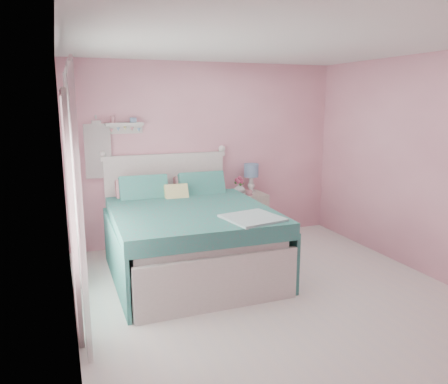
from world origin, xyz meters
TOP-DOWN VIEW (x-y plane):
  - floor at (0.00, 0.00)m, footprint 4.50×4.50m
  - room_shell at (0.00, 0.00)m, footprint 4.50×4.50m
  - bed at (-0.64, 1.11)m, footprint 1.83×2.30m
  - nightstand at (0.55, 1.99)m, footprint 0.49×0.48m
  - table_lamp at (0.63, 2.05)m, footprint 0.22×0.22m
  - vase at (0.42, 1.99)m, footprint 0.19×0.19m
  - teacup at (0.51, 1.86)m, footprint 0.12×0.12m
  - roses at (0.41, 1.99)m, footprint 0.14×0.11m
  - wall_shelf at (-1.19, 2.19)m, footprint 0.50×0.15m
  - hanging_dress at (-1.55, 2.18)m, footprint 0.34×0.03m
  - french_door at (-1.97, 0.40)m, footprint 0.04×1.32m
  - curtain_near at (-1.92, -0.34)m, footprint 0.04×0.40m
  - curtain_far at (-1.92, 1.14)m, footprint 0.04×0.40m

SIDE VIEW (x-z plane):
  - floor at x=0.00m, z-range 0.00..0.00m
  - nightstand at x=0.55m, z-range 0.00..0.71m
  - bed at x=-0.64m, z-range -0.23..1.09m
  - teacup at x=0.51m, z-range 0.71..0.78m
  - vase at x=0.42m, z-range 0.71..0.88m
  - roses at x=0.41m, z-range 0.85..0.97m
  - table_lamp at x=0.63m, z-range 0.79..1.22m
  - french_door at x=-1.97m, z-range -0.01..2.15m
  - curtain_near at x=-1.92m, z-range 0.02..2.34m
  - curtain_far at x=-1.92m, z-range 0.02..2.34m
  - hanging_dress at x=-1.55m, z-range 1.04..1.76m
  - room_shell at x=0.00m, z-range -0.67..3.83m
  - wall_shelf at x=-1.19m, z-range 1.61..1.86m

